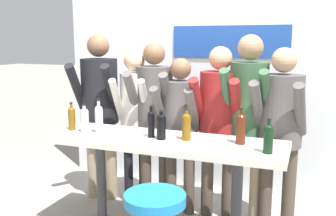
% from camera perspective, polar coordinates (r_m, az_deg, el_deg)
% --- Properties ---
extents(back_wall, '(3.66, 0.12, 2.58)m').
position_cam_1_polar(back_wall, '(4.49, 6.15, 4.17)').
color(back_wall, silver).
rests_on(back_wall, ground_plane).
extents(tasting_table, '(2.06, 0.62, 0.94)m').
position_cam_1_polar(tasting_table, '(3.26, -0.59, -7.27)').
color(tasting_table, silver).
rests_on(tasting_table, ground_plane).
extents(person_far_left, '(0.54, 0.64, 1.83)m').
position_cam_1_polar(person_far_left, '(4.13, -10.39, 1.28)').
color(person_far_left, gray).
rests_on(person_far_left, ground_plane).
extents(person_left, '(0.43, 0.55, 1.67)m').
position_cam_1_polar(person_left, '(3.96, -5.09, -0.19)').
color(person_left, black).
rests_on(person_left, ground_plane).
extents(person_center_left, '(0.49, 0.59, 1.75)m').
position_cam_1_polar(person_center_left, '(3.89, -2.10, 0.13)').
color(person_center_left, '#473D33').
rests_on(person_center_left, ground_plane).
extents(person_center, '(0.43, 0.52, 1.60)m').
position_cam_1_polar(person_center, '(3.75, 1.85, -1.76)').
color(person_center, '#473D33').
rests_on(person_center, ground_plane).
extents(person_center_right, '(0.47, 0.56, 1.71)m').
position_cam_1_polar(person_center_right, '(3.66, 7.77, -1.00)').
color(person_center_right, '#473D33').
rests_on(person_center_right, ground_plane).
extents(person_right, '(0.43, 0.55, 1.82)m').
position_cam_1_polar(person_right, '(3.60, 12.10, -0.01)').
color(person_right, gray).
rests_on(person_right, ground_plane).
extents(person_far_right, '(0.49, 0.59, 1.71)m').
position_cam_1_polar(person_far_right, '(3.52, 16.80, -1.85)').
color(person_far_right, '#473D33').
rests_on(person_far_right, ground_plane).
extents(wine_bottle_0, '(0.08, 0.08, 0.27)m').
position_cam_1_polar(wine_bottle_0, '(3.14, 2.83, -2.65)').
color(wine_bottle_0, brown).
rests_on(wine_bottle_0, tasting_table).
extents(wine_bottle_1, '(0.07, 0.07, 0.31)m').
position_cam_1_polar(wine_bottle_1, '(3.43, -10.48, -1.46)').
color(wine_bottle_1, '#B7BCC1').
rests_on(wine_bottle_1, tasting_table).
extents(wine_bottle_2, '(0.06, 0.06, 0.28)m').
position_cam_1_polar(wine_bottle_2, '(3.23, -2.57, -2.27)').
color(wine_bottle_2, black).
rests_on(wine_bottle_2, tasting_table).
extents(wine_bottle_3, '(0.08, 0.08, 0.26)m').
position_cam_1_polar(wine_bottle_3, '(3.50, -12.60, -1.62)').
color(wine_bottle_3, '#B7BCC1').
rests_on(wine_bottle_3, tasting_table).
extents(wine_bottle_4, '(0.08, 0.08, 0.30)m').
position_cam_1_polar(wine_bottle_4, '(3.07, 11.05, -2.90)').
color(wine_bottle_4, '#4C1E0F').
rests_on(wine_bottle_4, tasting_table).
extents(wine_bottle_5, '(0.07, 0.07, 0.26)m').
position_cam_1_polar(wine_bottle_5, '(2.87, 15.06, -4.33)').
color(wine_bottle_5, black).
rests_on(wine_bottle_5, tasting_table).
extents(wine_bottle_6, '(0.06, 0.06, 0.26)m').
position_cam_1_polar(wine_bottle_6, '(3.60, -14.46, -1.38)').
color(wine_bottle_6, brown).
rests_on(wine_bottle_6, tasting_table).
extents(wine_bottle_7, '(0.08, 0.08, 0.26)m').
position_cam_1_polar(wine_bottle_7, '(3.16, -1.04, -2.67)').
color(wine_bottle_7, black).
rests_on(wine_bottle_7, tasting_table).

